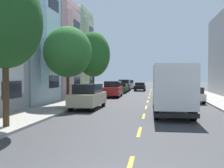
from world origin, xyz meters
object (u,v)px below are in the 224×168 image
(parked_hatchback_teal, at_px, (177,86))
(parked_suv_red, at_px, (113,89))
(street_tree_second, at_px, (68,52))
(moving_black_sedan, at_px, (140,86))
(parked_suv_champagne, at_px, (88,96))
(parked_pickup_silver, at_px, (129,84))
(parked_wagon_white, at_px, (193,94))
(street_tree_third, at_px, (93,54))
(parked_hatchback_sky, at_px, (174,85))
(parked_wagon_orange, at_px, (182,89))
(parked_sedan_forest, at_px, (121,88))
(delivery_box_truck, at_px, (172,86))
(street_tree_nearest, at_px, (5,21))
(parked_suv_charcoal, at_px, (124,85))

(parked_hatchback_teal, bearing_deg, parked_suv_red, -120.74)
(street_tree_second, relative_size, moving_black_sedan, 1.44)
(parked_suv_champagne, relative_size, parked_pickup_silver, 0.91)
(parked_wagon_white, bearing_deg, parked_pickup_silver, 107.70)
(street_tree_third, height_order, moving_black_sedan, street_tree_third)
(street_tree_second, bearing_deg, parked_hatchback_sky, 71.29)
(street_tree_second, distance_m, parked_hatchback_teal, 28.10)
(parked_suv_red, height_order, parked_suv_champagne, same)
(parked_wagon_orange, xyz_separation_m, moving_black_sedan, (-6.08, 9.12, -0.05))
(street_tree_third, distance_m, parked_hatchback_teal, 19.90)
(street_tree_third, xyz_separation_m, parked_sedan_forest, (2.11, 9.47, -4.32))
(street_tree_second, relative_size, parked_wagon_orange, 1.37)
(delivery_box_truck, height_order, parked_hatchback_sky, delivery_box_truck)
(parked_hatchback_teal, distance_m, moving_black_sedan, 6.27)
(parked_suv_champagne, height_order, moving_black_sedan, parked_suv_champagne)
(parked_wagon_orange, distance_m, parked_suv_champagne, 19.11)
(parked_hatchback_sky, bearing_deg, street_tree_nearest, -104.58)
(parked_suv_charcoal, bearing_deg, street_tree_second, -94.63)
(street_tree_nearest, height_order, parked_suv_red, street_tree_nearest)
(parked_suv_champagne, distance_m, parked_pickup_silver, 33.59)
(moving_black_sedan, bearing_deg, parked_suv_champagne, -95.80)
(street_tree_third, xyz_separation_m, moving_black_sedan, (4.60, 15.62, -4.32))
(parked_wagon_white, relative_size, parked_sedan_forest, 1.05)
(parked_wagon_orange, distance_m, parked_sedan_forest, 9.08)
(moving_black_sedan, bearing_deg, street_tree_second, -100.37)
(street_tree_nearest, xyz_separation_m, street_tree_third, (-0.00, 19.07, -0.13))
(parked_wagon_orange, bearing_deg, delivery_box_truck, -97.43)
(parked_suv_charcoal, distance_m, moving_black_sedan, 2.72)
(parked_wagon_white, bearing_deg, street_tree_nearest, -125.51)
(parked_hatchback_teal, bearing_deg, parked_wagon_white, -90.32)
(parked_pickup_silver, bearing_deg, parked_suv_champagne, -90.22)
(parked_hatchback_sky, xyz_separation_m, parked_suv_charcoal, (-8.71, -7.10, 0.23))
(parked_wagon_white, xyz_separation_m, parked_hatchback_sky, (-0.04, 26.06, -0.05))
(parked_wagon_white, distance_m, parked_suv_champagne, 10.91)
(delivery_box_truck, relative_size, parked_suv_charcoal, 1.66)
(parked_suv_red, bearing_deg, street_tree_third, -146.55)
(street_tree_nearest, xyz_separation_m, street_tree_second, (-0.00, 9.53, -0.65))
(street_tree_third, bearing_deg, parked_sedan_forest, 77.46)
(delivery_box_truck, bearing_deg, street_tree_nearest, -141.46)
(street_tree_second, bearing_deg, parked_wagon_white, 27.16)
(delivery_box_truck, distance_m, parked_sedan_forest, 22.85)
(street_tree_second, relative_size, delivery_box_truck, 0.81)
(parked_wagon_white, xyz_separation_m, parked_suv_champagne, (-8.79, -6.47, 0.18))
(parked_sedan_forest, bearing_deg, parked_suv_champagne, -90.46)
(parked_hatchback_sky, bearing_deg, street_tree_third, -115.88)
(parked_wagon_orange, distance_m, parked_pickup_silver, 18.70)
(street_tree_second, distance_m, parked_hatchback_sky, 33.54)
(parked_suv_champagne, bearing_deg, street_tree_third, 100.50)
(delivery_box_truck, distance_m, parked_suv_champagne, 6.64)
(parked_wagon_white, bearing_deg, parked_suv_red, 148.03)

